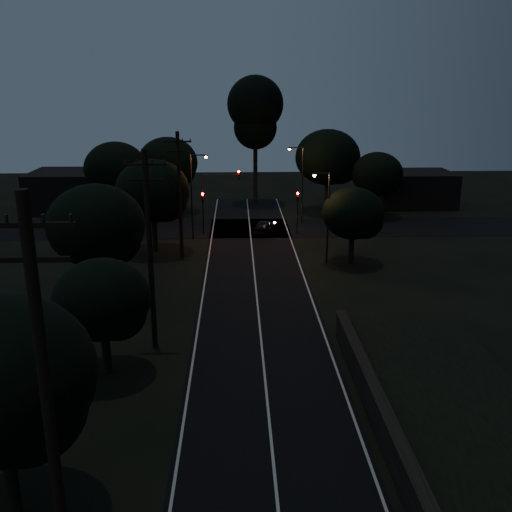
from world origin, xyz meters
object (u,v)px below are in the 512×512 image
utility_pole_near (49,421)px  streetlight_b (301,179)px  signal_left (203,205)px  streetlight_a (194,191)px  tall_pine (255,112)px  utility_pole_mid (150,248)px  utility_pole_far (180,194)px  signal_mast (220,190)px  streetlight_c (326,211)px  car (264,226)px  signal_right (297,204)px

utility_pole_near → streetlight_b: utility_pole_near is taller
signal_left → streetlight_a: 2.77m
streetlight_b → tall_pine: bearing=111.4°
utility_pole_near → utility_pole_mid: 17.01m
tall_pine → signal_left: (-5.60, -15.01, -8.07)m
utility_pole_mid → tall_pine: 40.93m
utility_pole_far → tall_pine: size_ratio=0.69×
utility_pole_mid → signal_mast: 25.22m
signal_mast → streetlight_c: streetlight_c is taller
tall_pine → car: (0.39, -14.97, -10.26)m
streetlight_a → car: bearing=16.9°
streetlight_b → utility_pole_mid: bearing=-111.3°
signal_mast → streetlight_c: bearing=-48.8°
signal_right → signal_mast: (-7.51, 0.00, 1.50)m
signal_left → tall_pine: bearing=69.5°
streetlight_a → streetlight_c: 13.72m
utility_pole_far → signal_mast: size_ratio=1.68×
utility_pole_mid → streetlight_b: bearing=68.7°
utility_pole_mid → car: bearing=73.5°
signal_left → streetlight_b: 10.84m
utility_pole_far → signal_mast: bearing=68.9°
signal_left → streetlight_a: bearing=-109.6°
tall_pine → streetlight_a: tall_pine is taller
car → utility_pole_far: bearing=64.8°
utility_pole_far → tall_pine: tall_pine is taller
utility_pole_mid → streetlight_c: (11.83, 15.00, -1.39)m
streetlight_b → car: bearing=-134.6°
utility_pole_far → streetlight_c: bearing=-9.6°
utility_pole_near → tall_pine: 57.62m
signal_left → signal_mast: 2.26m
signal_right → car: 3.89m
signal_left → streetlight_b: size_ratio=0.51×
tall_pine → streetlight_c: 26.29m
tall_pine → car: tall_pine is taller
utility_pole_far → tall_pine: (7.00, 23.00, 5.42)m
utility_pole_near → streetlight_c: 34.17m
signal_right → streetlight_a: size_ratio=0.51×
signal_mast → streetlight_a: streetlight_a is taller
tall_pine → streetlight_b: bearing=-68.6°
utility_pole_near → car: bearing=80.0°
streetlight_b → utility_pole_near: bearing=-103.8°
signal_left → streetlight_b: (9.91, 4.01, 1.80)m
streetlight_a → signal_mast: bearing=39.8°
car → signal_mast: bearing=18.0°
streetlight_a → streetlight_b: same height
utility_pole_far → streetlight_c: (11.83, -2.00, -1.13)m
utility_pole_mid → signal_left: (1.40, 24.99, -2.90)m
utility_pole_mid → streetlight_a: 23.04m
signal_left → streetlight_b: streetlight_b is taller
utility_pole_far → signal_left: 8.53m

